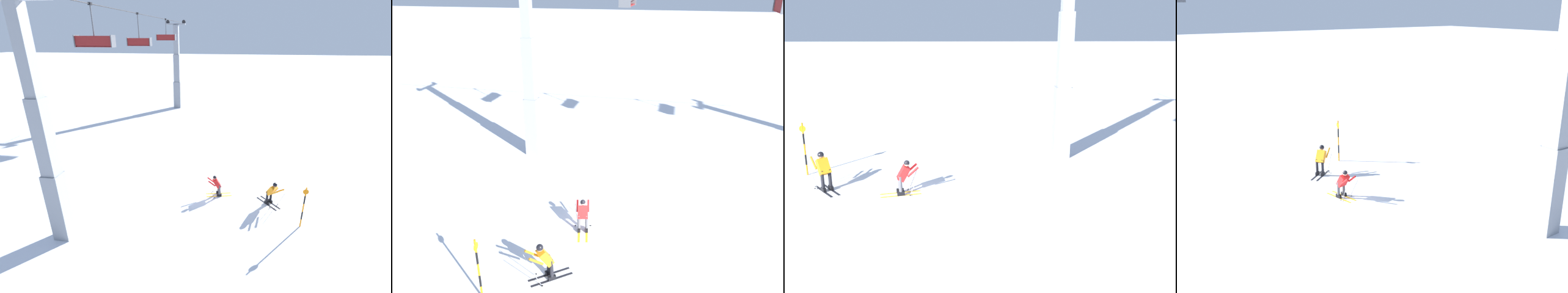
{
  "view_description": "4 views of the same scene",
  "coord_description": "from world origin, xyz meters",
  "views": [
    {
      "loc": [
        -15.35,
        -0.97,
        9.15
      ],
      "look_at": [
        -1.18,
        1.22,
        3.26
      ],
      "focal_mm": 25.06,
      "sensor_mm": 36.0,
      "label": 1
    },
    {
      "loc": [
        2.45,
        -13.37,
        9.72
      ],
      "look_at": [
        -1.15,
        1.77,
        3.03
      ],
      "focal_mm": 35.77,
      "sensor_mm": 36.0,
      "label": 2
    },
    {
      "loc": [
        15.21,
        2.41,
        6.45
      ],
      "look_at": [
        -0.85,
        2.87,
        1.9
      ],
      "focal_mm": 41.05,
      "sensor_mm": 36.0,
      "label": 3
    },
    {
      "loc": [
        8.23,
        15.98,
        8.27
      ],
      "look_at": [
        -1.07,
        2.09,
        2.97
      ],
      "focal_mm": 40.9,
      "sensor_mm": 36.0,
      "label": 4
    }
  ],
  "objects": [
    {
      "name": "skier_distant_uphill",
      "position": [
        -1.49,
        -3.23,
        0.89
      ],
      "size": [
        1.6,
        1.45,
        1.66
      ],
      "color": "black",
      "rests_on": "ground_plane"
    },
    {
      "name": "skier_carving_main",
      "position": [
        -0.93,
        -0.04,
        0.76
      ],
      "size": [
        0.88,
        1.61,
        1.46
      ],
      "color": "yellow",
      "rests_on": "ground_plane"
    },
    {
      "name": "ground_plane",
      "position": [
        0.0,
        0.0,
        0.0
      ],
      "size": [
        260.0,
        260.0,
        0.0
      ],
      "primitive_type": "plane",
      "color": "white"
    },
    {
      "name": "lift_tower_near",
      "position": [
        -5.73,
        6.95,
        4.51
      ],
      "size": [
        0.77,
        2.93,
        10.82
      ],
      "color": "gray",
      "rests_on": "ground_plane"
    },
    {
      "name": "trail_marker_pole",
      "position": [
        -3.25,
        -4.54,
        1.24
      ],
      "size": [
        0.07,
        0.28,
        2.31
      ],
      "color": "orange",
      "rests_on": "ground_plane"
    }
  ]
}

